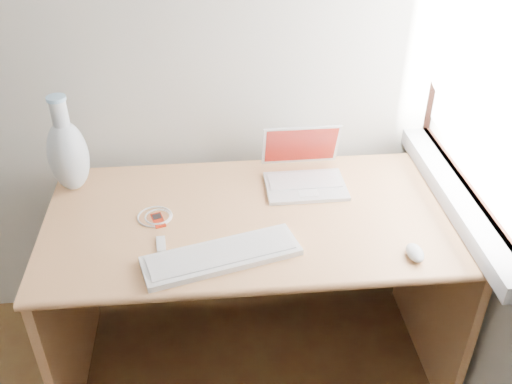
{
  "coord_description": "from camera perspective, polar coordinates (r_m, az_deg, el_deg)",
  "views": [
    {
      "loc": [
        0.86,
        -0.24,
        1.9
      ],
      "look_at": [
        1.0,
        1.35,
        0.82
      ],
      "focal_mm": 40.0,
      "sensor_mm": 36.0,
      "label": 1
    }
  ],
  "objects": [
    {
      "name": "window",
      "position": [
        1.87,
        22.93,
        11.94
      ],
      "size": [
        0.11,
        0.99,
        1.1
      ],
      "color": "silver",
      "rests_on": "right_wall"
    },
    {
      "name": "desk",
      "position": [
        2.14,
        -0.27,
        -5.56
      ],
      "size": [
        1.42,
        0.71,
        0.75
      ],
      "color": "tan",
      "rests_on": "floor"
    },
    {
      "name": "laptop",
      "position": [
        2.09,
        4.87,
        2.04
      ],
      "size": [
        0.29,
        0.24,
        0.2
      ],
      "rotation": [
        0.0,
        0.0,
        0.01
      ],
      "color": "silver",
      "rests_on": "desk"
    },
    {
      "name": "external_keyboard",
      "position": [
        1.76,
        -3.46,
        -6.36
      ],
      "size": [
        0.51,
        0.27,
        0.02
      ],
      "rotation": [
        0.0,
        0.0,
        0.27
      ],
      "color": "white",
      "rests_on": "desk"
    },
    {
      "name": "mouse",
      "position": [
        1.83,
        15.62,
        -5.86
      ],
      "size": [
        0.05,
        0.09,
        0.03
      ],
      "primitive_type": "ellipsoid",
      "rotation": [
        0.0,
        0.0,
        -0.02
      ],
      "color": "silver",
      "rests_on": "desk"
    },
    {
      "name": "ipod",
      "position": [
        1.94,
        -9.76,
        -2.8
      ],
      "size": [
        0.06,
        0.09,
        0.01
      ],
      "rotation": [
        0.0,
        0.0,
        0.3
      ],
      "color": "#B2220C",
      "rests_on": "desk"
    },
    {
      "name": "cable_coil",
      "position": [
        1.96,
        -10.08,
        -2.43
      ],
      "size": [
        0.16,
        0.16,
        0.01
      ],
      "primitive_type": "torus",
      "rotation": [
        0.0,
        0.0,
        0.41
      ],
      "color": "white",
      "rests_on": "desk"
    },
    {
      "name": "remote",
      "position": [
        1.84,
        -9.48,
        -5.14
      ],
      "size": [
        0.04,
        0.08,
        0.01
      ],
      "primitive_type": "cube",
      "rotation": [
        0.0,
        0.0,
        0.09
      ],
      "color": "white",
      "rests_on": "desk"
    },
    {
      "name": "vase",
      "position": [
        2.1,
        -18.31,
        3.72
      ],
      "size": [
        0.14,
        0.14,
        0.36
      ],
      "color": "white",
      "rests_on": "desk"
    }
  ]
}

